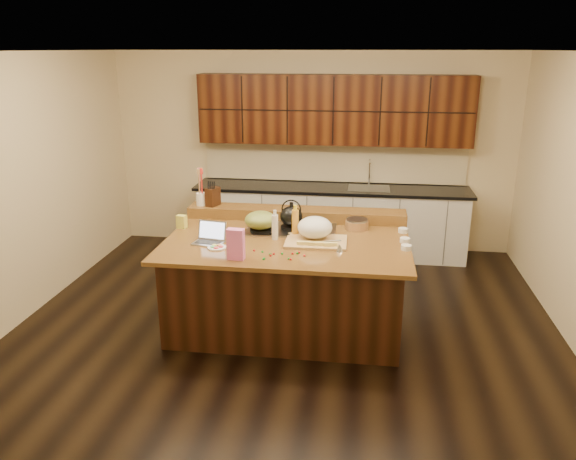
# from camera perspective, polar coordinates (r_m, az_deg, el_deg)

# --- Properties ---
(room) EXTENTS (5.52, 5.02, 2.72)m
(room) POSITION_cam_1_polar(r_m,az_deg,el_deg) (5.43, -0.07, 3.35)
(room) COLOR black
(room) RESTS_ON ground
(island) EXTENTS (2.40, 1.60, 0.92)m
(island) POSITION_cam_1_polar(r_m,az_deg,el_deg) (5.72, -0.07, -5.26)
(island) COLOR black
(island) RESTS_ON ground
(back_ledge) EXTENTS (2.40, 0.30, 0.12)m
(back_ledge) POSITION_cam_1_polar(r_m,az_deg,el_deg) (6.20, 0.82, 1.66)
(back_ledge) COLOR black
(back_ledge) RESTS_ON island
(cooktop) EXTENTS (0.92, 0.52, 0.05)m
(cooktop) POSITION_cam_1_polar(r_m,az_deg,el_deg) (5.84, 0.33, 0.15)
(cooktop) COLOR gray
(cooktop) RESTS_ON island
(back_counter) EXTENTS (3.70, 0.66, 2.40)m
(back_counter) POSITION_cam_1_polar(r_m,az_deg,el_deg) (7.65, 4.48, 4.79)
(back_counter) COLOR silver
(back_counter) RESTS_ON ground
(kettle) EXTENTS (0.30, 0.30, 0.21)m
(kettle) POSITION_cam_1_polar(r_m,az_deg,el_deg) (5.80, 0.34, 1.42)
(kettle) COLOR black
(kettle) RESTS_ON cooktop
(green_bowl) EXTENTS (0.42, 0.42, 0.18)m
(green_bowl) POSITION_cam_1_polar(r_m,az_deg,el_deg) (5.72, -2.81, 1.02)
(green_bowl) COLOR olive
(green_bowl) RESTS_ON cooktop
(laptop) EXTENTS (0.32, 0.27, 0.20)m
(laptop) POSITION_cam_1_polar(r_m,az_deg,el_deg) (5.51, -7.91, -0.71)
(laptop) COLOR #B7B7BC
(laptop) RESTS_ON island
(oil_bottle) EXTENTS (0.09, 0.09, 0.27)m
(oil_bottle) POSITION_cam_1_polar(r_m,az_deg,el_deg) (5.62, 0.75, 0.72)
(oil_bottle) COLOR orange
(oil_bottle) RESTS_ON island
(vinegar_bottle) EXTENTS (0.08, 0.08, 0.25)m
(vinegar_bottle) POSITION_cam_1_polar(r_m,az_deg,el_deg) (5.52, -1.34, 0.29)
(vinegar_bottle) COLOR silver
(vinegar_bottle) RESTS_ON island
(wooden_tray) EXTENTS (0.60, 0.48, 0.24)m
(wooden_tray) POSITION_cam_1_polar(r_m,az_deg,el_deg) (5.48, 2.78, -0.06)
(wooden_tray) COLOR tan
(wooden_tray) RESTS_ON island
(ramekin_a) EXTENTS (0.13, 0.13, 0.04)m
(ramekin_a) POSITION_cam_1_polar(r_m,az_deg,el_deg) (5.58, 11.80, -1.02)
(ramekin_a) COLOR white
(ramekin_a) RESTS_ON island
(ramekin_b) EXTENTS (0.12, 0.12, 0.04)m
(ramekin_b) POSITION_cam_1_polar(r_m,az_deg,el_deg) (5.39, 11.93, -1.73)
(ramekin_b) COLOR white
(ramekin_b) RESTS_ON island
(ramekin_c) EXTENTS (0.10, 0.10, 0.04)m
(ramekin_c) POSITION_cam_1_polar(r_m,az_deg,el_deg) (5.88, 11.62, -0.03)
(ramekin_c) COLOR white
(ramekin_c) RESTS_ON island
(strainer_bowl) EXTENTS (0.27, 0.27, 0.09)m
(strainer_bowl) POSITION_cam_1_polar(r_m,az_deg,el_deg) (5.91, 7.01, 0.53)
(strainer_bowl) COLOR #996B3F
(strainer_bowl) RESTS_ON island
(kitchen_timer) EXTENTS (0.10, 0.10, 0.07)m
(kitchen_timer) POSITION_cam_1_polar(r_m,az_deg,el_deg) (5.24, 5.26, -1.80)
(kitchen_timer) COLOR silver
(kitchen_timer) RESTS_ON island
(pink_bag) EXTENTS (0.16, 0.09, 0.28)m
(pink_bag) POSITION_cam_1_polar(r_m,az_deg,el_deg) (5.02, -5.33, -1.44)
(pink_bag) COLOR pink
(pink_bag) RESTS_ON island
(candy_plate) EXTENTS (0.23, 0.23, 0.01)m
(candy_plate) POSITION_cam_1_polar(r_m,az_deg,el_deg) (5.36, -7.24, -1.76)
(candy_plate) COLOR white
(candy_plate) RESTS_ON island
(package_box) EXTENTS (0.11, 0.09, 0.14)m
(package_box) POSITION_cam_1_polar(r_m,az_deg,el_deg) (5.99, -10.75, 0.84)
(package_box) COLOR #E1DD4F
(package_box) RESTS_ON island
(utensil_crock) EXTENTS (0.14, 0.14, 0.14)m
(utensil_crock) POSITION_cam_1_polar(r_m,az_deg,el_deg) (6.38, -8.77, 3.13)
(utensil_crock) COLOR white
(utensil_crock) RESTS_ON back_ledge
(knife_block) EXTENTS (0.15, 0.19, 0.20)m
(knife_block) POSITION_cam_1_polar(r_m,az_deg,el_deg) (6.34, -7.64, 3.38)
(knife_block) COLOR black
(knife_block) RESTS_ON back_ledge
(gumdrop_0) EXTENTS (0.02, 0.02, 0.02)m
(gumdrop_0) POSITION_cam_1_polar(r_m,az_deg,el_deg) (5.18, 1.14, -2.28)
(gumdrop_0) COLOR red
(gumdrop_0) RESTS_ON island
(gumdrop_1) EXTENTS (0.02, 0.02, 0.02)m
(gumdrop_1) POSITION_cam_1_polar(r_m,az_deg,el_deg) (5.02, -2.51, -2.97)
(gumdrop_1) COLOR #198C26
(gumdrop_1) RESTS_ON island
(gumdrop_2) EXTENTS (0.02, 0.02, 0.02)m
(gumdrop_2) POSITION_cam_1_polar(r_m,az_deg,el_deg) (5.01, 0.28, -2.99)
(gumdrop_2) COLOR red
(gumdrop_2) RESTS_ON island
(gumdrop_3) EXTENTS (0.02, 0.02, 0.02)m
(gumdrop_3) POSITION_cam_1_polar(r_m,az_deg,el_deg) (5.04, -2.44, -2.89)
(gumdrop_3) COLOR #198C26
(gumdrop_3) RESTS_ON island
(gumdrop_4) EXTENTS (0.02, 0.02, 0.02)m
(gumdrop_4) POSITION_cam_1_polar(r_m,az_deg,el_deg) (5.14, -1.45, -2.43)
(gumdrop_4) COLOR red
(gumdrop_4) RESTS_ON island
(gumdrop_5) EXTENTS (0.02, 0.02, 0.02)m
(gumdrop_5) POSITION_cam_1_polar(r_m,az_deg,el_deg) (5.15, -0.62, -2.41)
(gumdrop_5) COLOR #198C26
(gumdrop_5) RESTS_ON island
(gumdrop_6) EXTENTS (0.02, 0.02, 0.02)m
(gumdrop_6) POSITION_cam_1_polar(r_m,az_deg,el_deg) (5.10, 1.68, -2.61)
(gumdrop_6) COLOR red
(gumdrop_6) RESTS_ON island
(gumdrop_7) EXTENTS (0.02, 0.02, 0.02)m
(gumdrop_7) POSITION_cam_1_polar(r_m,az_deg,el_deg) (5.20, -2.62, -2.22)
(gumdrop_7) COLOR #198C26
(gumdrop_7) RESTS_ON island
(gumdrop_8) EXTENTS (0.02, 0.02, 0.02)m
(gumdrop_8) POSITION_cam_1_polar(r_m,az_deg,el_deg) (5.11, -1.78, -2.60)
(gumdrop_8) COLOR red
(gumdrop_8) RESTS_ON island
(gumdrop_9) EXTENTS (0.02, 0.02, 0.02)m
(gumdrop_9) POSITION_cam_1_polar(r_m,az_deg,el_deg) (5.16, 0.95, -2.36)
(gumdrop_9) COLOR #198C26
(gumdrop_9) RESTS_ON island
(gumdrop_10) EXTENTS (0.02, 0.02, 0.02)m
(gumdrop_10) POSITION_cam_1_polar(r_m,az_deg,el_deg) (5.24, -3.45, -2.08)
(gumdrop_10) COLOR red
(gumdrop_10) RESTS_ON island
(gumdrop_11) EXTENTS (0.02, 0.02, 0.02)m
(gumdrop_11) POSITION_cam_1_polar(r_m,az_deg,el_deg) (5.14, -1.82, -2.46)
(gumdrop_11) COLOR #198C26
(gumdrop_11) RESTS_ON island
(gumdrop_12) EXTENTS (0.02, 0.02, 0.02)m
(gumdrop_12) POSITION_cam_1_polar(r_m,az_deg,el_deg) (5.15, 0.46, -2.40)
(gumdrop_12) COLOR red
(gumdrop_12) RESTS_ON island
(gumdrop_13) EXTENTS (0.02, 0.02, 0.02)m
(gumdrop_13) POSITION_cam_1_polar(r_m,az_deg,el_deg) (5.03, 0.07, -2.93)
(gumdrop_13) COLOR #198C26
(gumdrop_13) RESTS_ON island
(gumdrop_14) EXTENTS (0.02, 0.02, 0.02)m
(gumdrop_14) POSITION_cam_1_polar(r_m,az_deg,el_deg) (5.16, -0.68, -2.37)
(gumdrop_14) COLOR red
(gumdrop_14) RESTS_ON island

